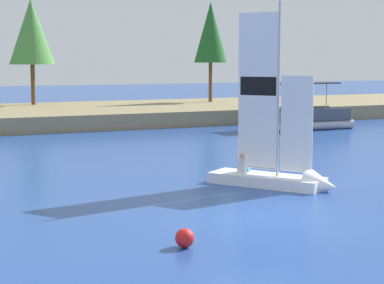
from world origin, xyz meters
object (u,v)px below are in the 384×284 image
(shoreline_tree_midright, at_px, (31,32))
(shoreline_tree_right, at_px, (211,33))
(pontoon_boat, at_px, (300,118))
(sailboat, at_px, (286,173))
(channel_buoy, at_px, (185,238))

(shoreline_tree_midright, height_order, shoreline_tree_right, shoreline_tree_right)
(shoreline_tree_midright, xyz_separation_m, shoreline_tree_right, (13.52, -2.35, 0.11))
(shoreline_tree_midright, relative_size, pontoon_boat, 1.19)
(sailboat, height_order, channel_buoy, sailboat)
(sailboat, bearing_deg, shoreline_tree_right, 124.36)
(shoreline_tree_right, bearing_deg, pontoon_boat, -89.58)
(pontoon_boat, bearing_deg, sailboat, -123.68)
(sailboat, height_order, pontoon_boat, sailboat)
(channel_buoy, bearing_deg, shoreline_tree_right, 62.99)
(shoreline_tree_midright, relative_size, channel_buoy, 17.55)
(shoreline_tree_midright, relative_size, shoreline_tree_right, 0.99)
(sailboat, xyz_separation_m, pontoon_boat, (11.15, 15.72, 0.20))
(pontoon_boat, bearing_deg, shoreline_tree_midright, 134.11)
(shoreline_tree_right, height_order, channel_buoy, shoreline_tree_right)
(channel_buoy, bearing_deg, shoreline_tree_midright, 84.49)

